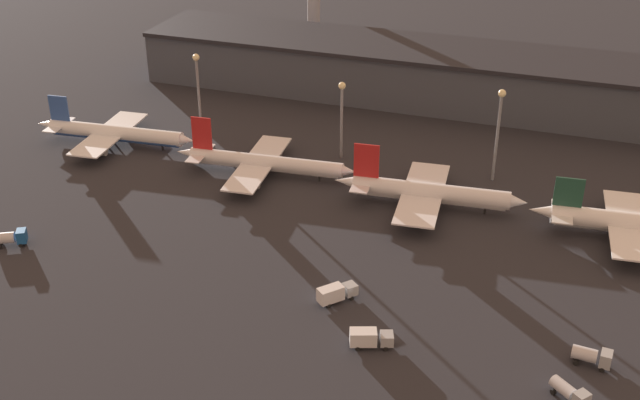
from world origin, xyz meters
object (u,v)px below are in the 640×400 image
object	(u,v)px
airplane_3	(638,224)
service_vehicle_0	(11,238)
airplane_1	(263,163)
service_vehicle_4	(570,393)
airplane_0	(114,133)
airplane_2	(428,193)
service_vehicle_3	(592,356)
service_vehicle_1	(370,338)
service_vehicle_2	(336,293)

from	to	relation	value
airplane_3	service_vehicle_0	xyz separation A→B (m)	(-120.45, -44.45, -1.90)
airplane_1	service_vehicle_4	world-z (taller)	airplane_1
service_vehicle_0	service_vehicle_4	bearing A→B (deg)	-34.51
service_vehicle_0	airplane_0	bearing A→B (deg)	68.69
airplane_2	service_vehicle_0	size ratio (longest dim) A/B	6.34
airplane_1	service_vehicle_3	distance (m)	90.89
airplane_0	airplane_1	bearing A→B (deg)	-9.28
service_vehicle_0	service_vehicle_1	world-z (taller)	service_vehicle_0
service_vehicle_0	service_vehicle_1	distance (m)	78.61
service_vehicle_1	service_vehicle_4	size ratio (longest dim) A/B	1.20
airplane_0	airplane_2	distance (m)	84.08
airplane_1	service_vehicle_0	xyz separation A→B (m)	(-35.97, -47.24, -1.32)
airplane_0	airplane_3	size ratio (longest dim) A/B	1.00
airplane_0	service_vehicle_2	size ratio (longest dim) A/B	6.03
airplane_3	service_vehicle_4	world-z (taller)	airplane_3
service_vehicle_0	service_vehicle_3	distance (m)	113.71
service_vehicle_2	service_vehicle_3	bearing A→B (deg)	-53.11
airplane_1	service_vehicle_3	xyz separation A→B (m)	(77.74, -47.07, -1.36)
airplane_2	service_vehicle_2	size ratio (longest dim) A/B	5.85
service_vehicle_2	service_vehicle_3	distance (m)	44.99
service_vehicle_2	service_vehicle_3	xyz separation A→B (m)	(44.89, -3.03, -0.12)
airplane_0	airplane_1	xyz separation A→B (m)	(43.10, -3.10, -0.19)
service_vehicle_2	service_vehicle_0	bearing A→B (deg)	133.41
airplane_3	service_vehicle_3	bearing A→B (deg)	-103.83
service_vehicle_1	service_vehicle_2	bearing A→B (deg)	112.26
airplane_2	airplane_3	bearing A→B (deg)	-4.82
airplane_2	airplane_3	xyz separation A→B (m)	(43.73, 0.27, 0.12)
service_vehicle_1	service_vehicle_2	xyz separation A→B (m)	(-9.44, 10.53, 0.06)
airplane_3	service_vehicle_2	size ratio (longest dim) A/B	6.02
service_vehicle_2	service_vehicle_4	bearing A→B (deg)	-66.61
airplane_3	service_vehicle_1	size ratio (longest dim) A/B	5.70
service_vehicle_4	service_vehicle_3	bearing A→B (deg)	114.63
service_vehicle_0	service_vehicle_3	world-z (taller)	service_vehicle_0
airplane_0	service_vehicle_0	world-z (taller)	airplane_0
service_vehicle_0	service_vehicle_3	size ratio (longest dim) A/B	1.05
airplane_1	service_vehicle_2	world-z (taller)	airplane_1
service_vehicle_2	service_vehicle_4	size ratio (longest dim) A/B	1.14
airplane_1	airplane_3	bearing A→B (deg)	-7.06
airplane_3	service_vehicle_3	size ratio (longest dim) A/B	6.86
airplane_2	service_vehicle_4	world-z (taller)	airplane_2
airplane_3	service_vehicle_1	world-z (taller)	airplane_3
service_vehicle_1	service_vehicle_4	world-z (taller)	service_vehicle_1
service_vehicle_1	service_vehicle_3	distance (m)	36.23
airplane_3	service_vehicle_3	world-z (taller)	airplane_3
service_vehicle_0	service_vehicle_3	bearing A→B (deg)	-29.29
airplane_3	airplane_2	bearing A→B (deg)	175.18
airplane_1	airplane_3	xyz separation A→B (m)	(84.48, -2.80, 0.58)
airplane_0	service_vehicle_2	xyz separation A→B (m)	(75.95, -47.14, -1.43)
airplane_1	airplane_2	distance (m)	40.87
service_vehicle_0	service_vehicle_4	distance (m)	111.43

